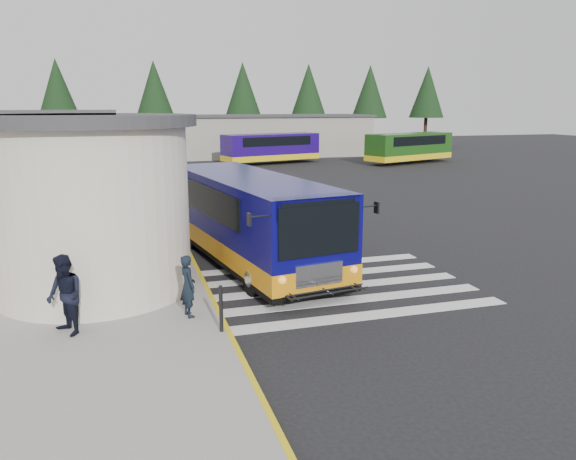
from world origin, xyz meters
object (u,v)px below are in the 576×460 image
object	(u,v)px
far_bus_a	(271,147)
pedestrian_b	(65,295)
far_bus_b	(409,146)
transit_bus	(250,222)
pedestrian_a	(188,286)
bollard	(221,309)

from	to	relation	value
far_bus_a	pedestrian_b	bearing A→B (deg)	143.36
pedestrian_b	far_bus_b	size ratio (longest dim) A/B	0.20
pedestrian_b	far_bus_b	xyz separation A→B (m)	(26.68, 33.25, 0.44)
transit_bus	pedestrian_a	world-z (taller)	transit_bus
transit_bus	pedestrian_b	size ratio (longest dim) A/B	5.78
far_bus_b	transit_bus	bearing A→B (deg)	122.61
bollard	far_bus_a	distance (m)	38.93
pedestrian_b	bollard	distance (m)	3.47
transit_bus	bollard	size ratio (longest dim) A/B	9.73
transit_bus	far_bus_a	bearing A→B (deg)	64.67
transit_bus	pedestrian_b	xyz separation A→B (m)	(-5.37, -5.06, -0.33)
pedestrian_b	transit_bus	bearing A→B (deg)	103.57
pedestrian_a	pedestrian_b	xyz separation A→B (m)	(-2.75, -0.34, 0.15)
transit_bus	far_bus_b	world-z (taller)	transit_bus
pedestrian_a	bollard	xyz separation A→B (m)	(0.59, -1.18, -0.22)
transit_bus	pedestrian_a	distance (m)	5.42
transit_bus	far_bus_b	xyz separation A→B (m)	(21.31, 28.20, 0.12)
transit_bus	far_bus_b	size ratio (longest dim) A/B	1.14
far_bus_b	bollard	bearing A→B (deg)	125.29
bollard	far_bus_b	size ratio (longest dim) A/B	0.12
pedestrian_b	pedestrian_a	bearing A→B (deg)	67.44
bollard	far_bus_a	size ratio (longest dim) A/B	0.12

